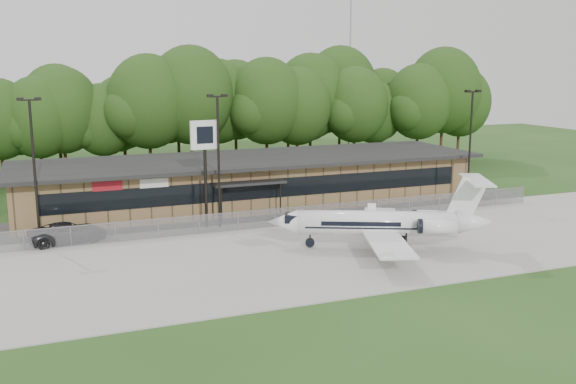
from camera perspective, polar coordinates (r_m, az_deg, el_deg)
name	(u,v)px	position (r m, az deg, el deg)	size (l,w,h in m)	color
ground	(384,287)	(37.07, 8.56, -8.36)	(160.00, 160.00, 0.00)	#264619
apron	(325,249)	(43.80, 3.31, -5.11)	(64.00, 18.00, 0.08)	#9E9B93
parking_lot	(268,214)	(54.10, -1.81, -1.94)	(50.00, 9.00, 0.06)	#383835
terminal	(251,180)	(57.78, -3.32, 1.07)	(41.00, 11.65, 4.30)	olive
fence	(287,217)	(49.83, -0.06, -2.20)	(46.00, 0.04, 1.52)	gray
treeline	(201,108)	(74.41, -7.77, 7.39)	(72.00, 12.00, 15.00)	#1B3711
radio_mast	(350,64)	(87.64, 5.52, 11.27)	(0.20, 0.20, 25.00)	gray
light_pole_left	(34,160)	(47.03, -21.67, 2.64)	(1.55, 0.30, 10.23)	black
light_pole_mid	(218,151)	(48.73, -6.20, 3.65)	(1.55, 0.30, 10.23)	black
light_pole_right	(470,138)	(59.09, 15.90, 4.61)	(1.55, 0.30, 10.23)	black
business_jet	(384,224)	(43.73, 8.53, -2.84)	(14.67, 13.08, 5.08)	white
suv	(68,233)	(47.87, -18.97, -3.44)	(2.45, 5.31, 1.47)	#2B2C2E
pole_sign	(205,146)	(48.72, -7.42, 4.05)	(2.18, 0.43, 8.29)	black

